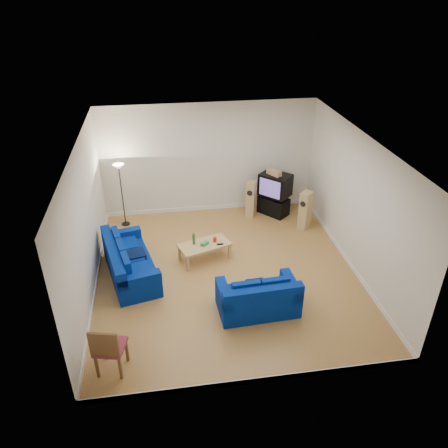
{
  "coord_description": "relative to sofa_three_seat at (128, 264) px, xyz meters",
  "views": [
    {
      "loc": [
        -1.33,
        -8.26,
        6.14
      ],
      "look_at": [
        0.0,
        0.4,
        1.1
      ],
      "focal_mm": 35.0,
      "sensor_mm": 36.0,
      "label": 1
    }
  ],
  "objects": [
    {
      "name": "sofa_three_seat",
      "position": [
        0.0,
        0.0,
        0.0
      ],
      "size": [
        1.42,
        2.34,
        0.84
      ],
      "rotation": [
        0.0,
        0.0,
        -1.34
      ],
      "color": "navy",
      "rests_on": "ground"
    },
    {
      "name": "speaker_right",
      "position": [
        4.72,
        1.51,
        0.23
      ],
      "size": [
        0.41,
        0.4,
        1.09
      ],
      "rotation": [
        0.0,
        0.0,
        -0.84
      ],
      "color": "tan",
      "rests_on": "ground"
    },
    {
      "name": "av_receiver",
      "position": [
        4.04,
        2.45,
        0.25
      ],
      "size": [
        0.49,
        0.51,
        0.09
      ],
      "primitive_type": "cube",
      "rotation": [
        0.0,
        0.0,
        -1.0
      ],
      "color": "black",
      "rests_on": "tv_stand"
    },
    {
      "name": "tissue_box",
      "position": [
        1.83,
        0.35,
        0.17
      ],
      "size": [
        0.22,
        0.21,
        0.08
      ],
      "primitive_type": "cube",
      "rotation": [
        0.0,
        0.0,
        0.7
      ],
      "color": "green",
      "rests_on": "coffee_table"
    },
    {
      "name": "floor_lamp",
      "position": [
        -0.18,
        2.45,
        1.18
      ],
      "size": [
        0.31,
        0.31,
        1.81
      ],
      "color": "black",
      "rests_on": "ground"
    },
    {
      "name": "room",
      "position": [
        2.27,
        -0.25,
        1.23
      ],
      "size": [
        6.01,
        6.51,
        3.21
      ],
      "color": "brown",
      "rests_on": "ground"
    },
    {
      "name": "red_canister",
      "position": [
        2.09,
        0.46,
        0.19
      ],
      "size": [
        0.1,
        0.1,
        0.13
      ],
      "primitive_type": "cylinder",
      "rotation": [
        0.0,
        0.0,
        -0.06
      ],
      "color": "red",
      "rests_on": "coffee_table"
    },
    {
      "name": "remote",
      "position": [
        2.19,
        0.31,
        0.14
      ],
      "size": [
        0.16,
        0.06,
        0.02
      ],
      "primitive_type": "cube",
      "rotation": [
        0.0,
        0.0,
        -0.05
      ],
      "color": "black",
      "rests_on": "coffee_table"
    },
    {
      "name": "centre_speaker",
      "position": [
        4.03,
        2.42,
        1.01
      ],
      "size": [
        0.38,
        0.45,
        0.15
      ],
      "primitive_type": "cube",
      "rotation": [
        0.0,
        0.0,
        -0.99
      ],
      "color": "tan",
      "rests_on": "television"
    },
    {
      "name": "television",
      "position": [
        4.09,
        2.44,
        0.62
      ],
      "size": [
        1.01,
        1.01,
        0.64
      ],
      "rotation": [
        0.0,
        0.0,
        -0.78
      ],
      "color": "black",
      "rests_on": "av_receiver"
    },
    {
      "name": "bottle",
      "position": [
        1.57,
        0.44,
        0.27
      ],
      "size": [
        0.09,
        0.09,
        0.29
      ],
      "primitive_type": "cylinder",
      "rotation": [
        0.0,
        0.0,
        0.36
      ],
      "color": "#197233",
      "rests_on": "coffee_table"
    },
    {
      "name": "coffee_table",
      "position": [
        1.82,
        0.39,
        0.08
      ],
      "size": [
        1.35,
        0.97,
        0.44
      ],
      "rotation": [
        0.0,
        0.0,
        0.33
      ],
      "color": "tan",
      "rests_on": "ground"
    },
    {
      "name": "tv_stand",
      "position": [
        4.08,
        2.45,
        -0.05
      ],
      "size": [
        0.91,
        0.95,
        0.52
      ],
      "primitive_type": "cube",
      "rotation": [
        0.0,
        0.0,
        -0.87
      ],
      "color": "black",
      "rests_on": "ground"
    },
    {
      "name": "dining_chair",
      "position": [
        -0.2,
        -2.87,
        0.27
      ],
      "size": [
        0.61,
        0.61,
        1.05
      ],
      "rotation": [
        0.0,
        0.0,
        -0.24
      ],
      "color": "brown",
      "rests_on": "ground"
    },
    {
      "name": "sofa_loveseat",
      "position": [
        2.71,
        -1.68,
        -0.0
      ],
      "size": [
        1.68,
        1.0,
        0.82
      ],
      "rotation": [
        0.0,
        0.0,
        0.05
      ],
      "color": "navy",
      "rests_on": "ground"
    },
    {
      "name": "speaker_left",
      "position": [
        3.41,
        2.45,
        0.22
      ],
      "size": [
        0.37,
        0.39,
        1.06
      ],
      "rotation": [
        0.0,
        0.0,
        -0.52
      ],
      "color": "tan",
      "rests_on": "ground"
    }
  ]
}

